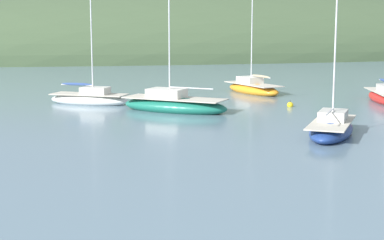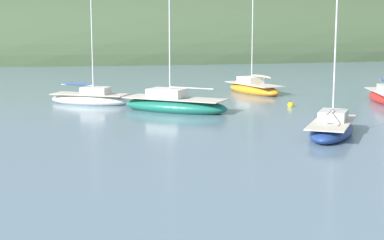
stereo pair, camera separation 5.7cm
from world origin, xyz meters
name	(u,v)px [view 1 (the left image)]	position (x,y,z in m)	size (l,w,h in m)	color
far_shoreline_hill	(230,56)	(24.98, 91.17, 0.09)	(150.00, 36.00, 26.05)	#425638
sailboat_cream_ketch	(174,105)	(1.58, 31.03, 0.44)	(7.36, 6.65, 8.96)	#196B56
sailboat_white_near	(332,128)	(7.62, 20.50, 0.38)	(5.22, 6.21, 8.27)	navy
sailboat_teal_outer	(253,88)	(10.27, 39.62, 0.40)	(3.71, 6.80, 8.96)	orange
sailboat_grey_yawl	(90,99)	(-3.50, 36.12, 0.38)	(6.20, 4.76, 8.05)	white
mooring_buoy_channel	(290,105)	(9.91, 31.07, 0.12)	(0.44, 0.44, 0.54)	yellow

